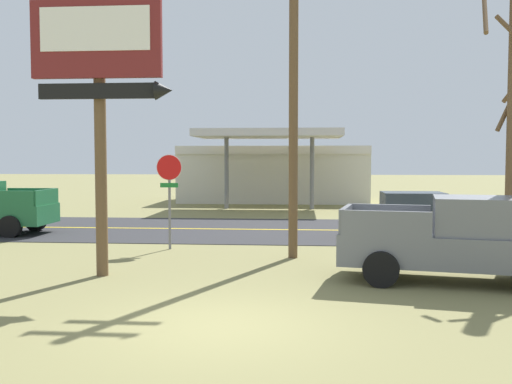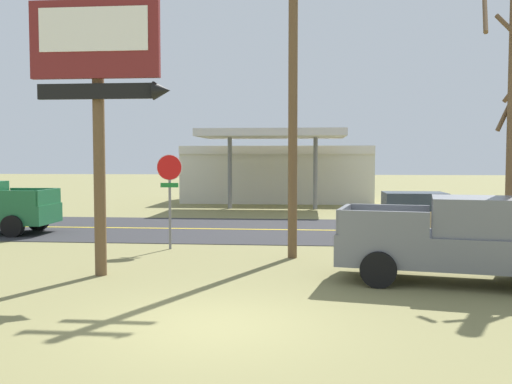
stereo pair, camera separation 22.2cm
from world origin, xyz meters
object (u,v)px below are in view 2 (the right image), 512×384
(motel_sign, at_px, (99,75))
(gas_station, at_px, (278,172))
(stop_sign, at_px, (170,184))
(utility_pole, at_px, (293,81))
(car_tan_near_lane, at_px, (411,215))
(pickup_grey_parked_on_lawn, at_px, (458,241))

(motel_sign, distance_m, gas_station, 24.74)
(motel_sign, relative_size, stop_sign, 2.31)
(motel_sign, distance_m, utility_pole, 5.39)
(car_tan_near_lane, bearing_deg, utility_pole, -133.57)
(stop_sign, height_order, utility_pole, utility_pole)
(stop_sign, xyz_separation_m, pickup_grey_parked_on_lawn, (7.68, -4.17, -1.06))
(motel_sign, xyz_separation_m, car_tan_near_lane, (8.50, 7.22, -3.96))
(gas_station, bearing_deg, pickup_grey_parked_on_lawn, -77.45)
(pickup_grey_parked_on_lawn, distance_m, car_tan_near_lane, 7.19)
(utility_pole, bearing_deg, motel_sign, -146.30)
(pickup_grey_parked_on_lawn, bearing_deg, motel_sign, -179.77)
(utility_pole, distance_m, gas_station, 21.69)
(stop_sign, xyz_separation_m, gas_station, (2.25, 20.20, -0.08))
(motel_sign, xyz_separation_m, gas_station, (2.88, 24.41, -2.85))
(stop_sign, distance_m, utility_pole, 5.01)
(gas_station, xyz_separation_m, pickup_grey_parked_on_lawn, (5.43, -24.37, -0.98))
(utility_pole, relative_size, car_tan_near_lane, 2.23)
(stop_sign, xyz_separation_m, car_tan_near_lane, (7.87, 3.01, -1.20))
(pickup_grey_parked_on_lawn, bearing_deg, stop_sign, 151.50)
(stop_sign, relative_size, pickup_grey_parked_on_lawn, 0.54)
(motel_sign, distance_m, stop_sign, 5.07)
(utility_pole, xyz_separation_m, pickup_grey_parked_on_lawn, (3.83, -2.95, -4.02))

